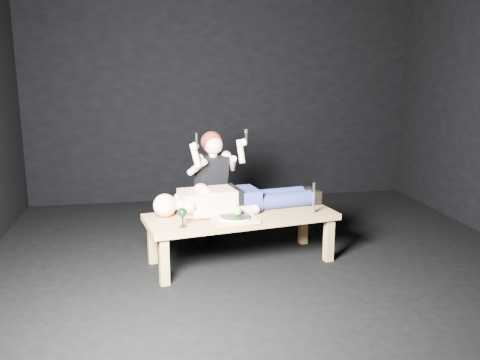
{
  "coord_description": "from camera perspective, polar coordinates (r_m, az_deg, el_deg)",
  "views": [
    {
      "loc": [
        -0.95,
        -4.11,
        1.74
      ],
      "look_at": [
        -0.18,
        0.24,
        0.75
      ],
      "focal_mm": 38.22,
      "sensor_mm": 36.0,
      "label": 1
    }
  ],
  "objects": [
    {
      "name": "kneeling_woman",
      "position": [
        5.03,
        -3.55,
        -0.68
      ],
      "size": [
        0.81,
        0.86,
        1.17
      ],
      "primitive_type": null,
      "rotation": [
        0.0,
        0.0,
        0.33
      ],
      "color": "black",
      "rests_on": "ground"
    },
    {
      "name": "knife_flat",
      "position": [
        4.4,
        1.84,
        -4.38
      ],
      "size": [
        0.03,
        0.18,
        0.01
      ],
      "primitive_type": "cube",
      "rotation": [
        0.0,
        0.0,
        0.07
      ],
      "color": "#B2B2B7",
      "rests_on": "table"
    },
    {
      "name": "plate",
      "position": [
        4.35,
        -0.56,
        -4.16
      ],
      "size": [
        0.27,
        0.27,
        0.02
      ],
      "primitive_type": "cylinder",
      "rotation": [
        0.0,
        0.0,
        0.09
      ],
      "color": "white",
      "rests_on": "serving_tray"
    },
    {
      "name": "goblet",
      "position": [
        4.2,
        -6.43,
        -4.18
      ],
      "size": [
        0.09,
        0.09,
        0.16
      ],
      "primitive_type": null,
      "rotation": [
        0.0,
        0.0,
        0.18
      ],
      "color": "black",
      "rests_on": "table"
    },
    {
      "name": "lying_man",
      "position": [
        4.67,
        0.07,
        -1.77
      ],
      "size": [
        1.72,
        0.79,
        0.26
      ],
      "primitive_type": null,
      "rotation": [
        0.0,
        0.0,
        0.18
      ],
      "color": "beige",
      "rests_on": "table"
    },
    {
      "name": "apple",
      "position": [
        4.35,
        -0.32,
        -3.46
      ],
      "size": [
        0.08,
        0.08,
        0.08
      ],
      "primitive_type": "sphere",
      "color": "#60AB23",
      "rests_on": "plate"
    },
    {
      "name": "carving_knife",
      "position": [
        4.61,
        8.24,
        -1.96
      ],
      "size": [
        0.04,
        0.05,
        0.28
      ],
      "primitive_type": null,
      "rotation": [
        0.0,
        0.0,
        0.18
      ],
      "color": "#B2B2B7",
      "rests_on": "table"
    },
    {
      "name": "serving_tray",
      "position": [
        4.36,
        -0.56,
        -4.42
      ],
      "size": [
        0.4,
        0.31,
        0.02
      ],
      "primitive_type": "cube",
      "rotation": [
        0.0,
        0.0,
        0.09
      ],
      "color": "tan",
      "rests_on": "table"
    },
    {
      "name": "table",
      "position": [
        4.62,
        0.11,
        -6.5
      ],
      "size": [
        1.76,
        0.92,
        0.45
      ],
      "primitive_type": "cube",
      "rotation": [
        0.0,
        0.0,
        0.18
      ],
      "color": "#9E7945",
      "rests_on": "ground"
    },
    {
      "name": "fork_flat",
      "position": [
        4.23,
        -4.23,
        -5.12
      ],
      "size": [
        0.1,
        0.17,
        0.01
      ],
      "primitive_type": "cube",
      "rotation": [
        0.0,
        0.0,
        0.48
      ],
      "color": "#B2B2B7",
      "rests_on": "table"
    },
    {
      "name": "spoon_flat",
      "position": [
        4.48,
        0.81,
        -4.05
      ],
      "size": [
        0.16,
        0.11,
        0.01
      ],
      "primitive_type": "cube",
      "rotation": [
        0.0,
        0.0,
        0.99
      ],
      "color": "#B2B2B7",
      "rests_on": "table"
    },
    {
      "name": "ground",
      "position": [
        4.56,
        2.76,
        -9.79
      ],
      "size": [
        5.0,
        5.0,
        0.0
      ],
      "primitive_type": "plane",
      "color": "black",
      "rests_on": "ground"
    },
    {
      "name": "back_wall",
      "position": [
        6.68,
        -1.91,
        10.55
      ],
      "size": [
        5.0,
        0.0,
        5.0
      ],
      "primitive_type": "plane",
      "rotation": [
        1.57,
        0.0,
        0.0
      ],
      "color": "black",
      "rests_on": "ground"
    }
  ]
}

